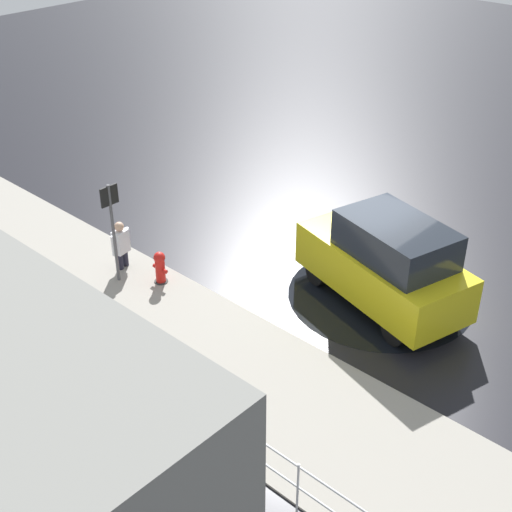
{
  "coord_description": "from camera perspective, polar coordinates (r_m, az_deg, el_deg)",
  "views": [
    {
      "loc": [
        -7.45,
        11.57,
        8.8
      ],
      "look_at": [
        1.43,
        1.9,
        0.9
      ],
      "focal_mm": 50.0,
      "sensor_mm": 36.0,
      "label": 1
    }
  ],
  "objects": [
    {
      "name": "ground_plane",
      "position": [
        16.34,
        8.24,
        -1.92
      ],
      "size": [
        60.0,
        60.0,
        0.0
      ],
      "primitive_type": "plane",
      "color": "black"
    },
    {
      "name": "puddle_patch",
      "position": [
        15.88,
        9.89,
        -3.13
      ],
      "size": [
        4.04,
        4.04,
        0.01
      ],
      "primitive_type": "cylinder",
      "color": "black",
      "rests_on": "ground"
    },
    {
      "name": "pedestrian",
      "position": [
        16.53,
        -10.76,
        1.02
      ],
      "size": [
        0.3,
        0.56,
        1.22
      ],
      "color": "silver",
      "rests_on": "ground"
    },
    {
      "name": "moving_hatchback",
      "position": [
        15.1,
        10.33,
        -0.5
      ],
      "size": [
        4.21,
        2.66,
        2.06
      ],
      "color": "yellow",
      "rests_on": "ground"
    },
    {
      "name": "fire_hydrant",
      "position": [
        15.99,
        -7.68,
        -0.96
      ],
      "size": [
        0.42,
        0.31,
        0.8
      ],
      "color": "red",
      "rests_on": "ground"
    },
    {
      "name": "metal_railing",
      "position": [
        11.72,
        -4.03,
        -12.77
      ],
      "size": [
        6.42,
        0.04,
        1.05
      ],
      "color": "#B7BABF",
      "rests_on": "ground"
    },
    {
      "name": "kerb_strip",
      "position": [
        13.67,
        -2.14,
        -8.95
      ],
      "size": [
        24.0,
        3.2,
        0.04
      ],
      "primitive_type": "cube",
      "color": "gray",
      "rests_on": "ground"
    },
    {
      "name": "sign_post",
      "position": [
        15.64,
        -11.45,
        2.87
      ],
      "size": [
        0.07,
        0.44,
        2.4
      ],
      "color": "#4C4C51",
      "rests_on": "ground"
    }
  ]
}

